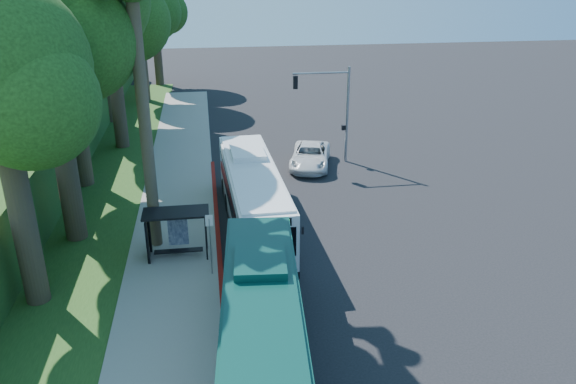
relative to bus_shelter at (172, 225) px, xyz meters
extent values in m
plane|color=black|center=(7.26, 2.86, -1.81)|extent=(140.00, 140.00, 0.00)
cube|color=gray|center=(-0.04, 2.86, -1.75)|extent=(4.50, 70.00, 0.12)
cube|color=maroon|center=(2.26, -1.14, -1.74)|extent=(0.25, 30.00, 0.13)
cube|color=#234719|center=(-5.74, 7.86, -1.78)|extent=(8.00, 70.00, 0.06)
cube|color=black|center=(0.26, -0.14, 0.69)|extent=(3.20, 1.50, 0.10)
cube|color=black|center=(-1.19, -0.14, -0.61)|extent=(0.06, 1.30, 2.20)
cube|color=navy|center=(0.26, 0.56, -0.56)|extent=(1.00, 0.12, 1.70)
cube|color=black|center=(0.26, -0.24, -1.36)|extent=(2.40, 0.40, 0.06)
cube|color=black|center=(-1.14, 0.46, -0.61)|extent=(0.08, 0.08, 2.40)
cube|color=black|center=(1.66, 0.46, -0.61)|extent=(0.08, 0.08, 2.40)
cube|color=black|center=(-1.14, -0.74, -0.61)|extent=(0.08, 0.08, 2.40)
cube|color=black|center=(1.66, -0.74, -0.61)|extent=(0.08, 0.08, 2.40)
cylinder|color=gray|center=(1.86, -2.14, -0.31)|extent=(0.06, 0.06, 3.00)
cube|color=white|center=(1.86, -2.14, 1.09)|extent=(0.35, 0.04, 0.55)
cylinder|color=gray|center=(12.06, 12.86, 1.69)|extent=(0.20, 0.20, 7.00)
cylinder|color=gray|center=(10.06, 12.86, 4.79)|extent=(4.00, 0.14, 0.14)
cube|color=black|center=(8.26, 12.86, 4.19)|extent=(0.30, 0.30, 0.90)
cube|color=black|center=(11.81, 12.86, 0.79)|extent=(0.25, 0.25, 0.35)
cylinder|color=#4C3F2D|center=(-0.94, 1.36, 4.69)|extent=(0.60, 0.60, 13.00)
cylinder|color=#382B1E|center=(-5.24, 2.86, 3.44)|extent=(1.10, 1.10, 10.50)
sphere|color=#1C3A10|center=(-5.24, 2.86, 9.89)|extent=(8.00, 8.00, 8.00)
sphere|color=#1C3A10|center=(-3.64, 1.66, 8.69)|extent=(5.60, 5.60, 5.60)
sphere|color=#1C3A10|center=(-6.64, 4.26, 8.99)|extent=(5.20, 5.20, 5.20)
cylinder|color=#382B1E|center=(-6.24, 10.86, 4.14)|extent=(1.18, 1.18, 11.90)
cylinder|color=#382B1E|center=(-4.74, 18.86, 3.09)|extent=(1.06, 1.06, 9.80)
sphere|color=#1C3A10|center=(-4.74, 18.86, 9.11)|extent=(8.40, 8.40, 8.40)
sphere|color=#1C3A10|center=(-3.06, 17.60, 7.99)|extent=(5.88, 5.88, 5.88)
sphere|color=#1C3A10|center=(-6.21, 20.33, 8.27)|extent=(5.46, 5.46, 5.46)
cylinder|color=#382B1E|center=(-6.74, 26.86, 3.79)|extent=(1.14, 1.14, 11.20)
cylinder|color=#382B1E|center=(-4.24, 34.86, 2.74)|extent=(1.02, 1.02, 9.10)
sphere|color=#1C3A10|center=(-4.24, 34.86, 8.33)|extent=(8.00, 8.00, 8.00)
sphere|color=#1C3A10|center=(-2.64, 33.66, 7.29)|extent=(5.60, 5.60, 5.60)
sphere|color=#1C3A10|center=(-5.64, 36.26, 7.55)|extent=(5.20, 5.20, 5.20)
cylinder|color=#382B1E|center=(-3.24, 42.86, 2.39)|extent=(0.98, 0.98, 8.40)
sphere|color=#1C3A10|center=(-3.24, 42.86, 7.55)|extent=(7.00, 7.00, 7.00)
sphere|color=#1C3A10|center=(-1.84, 41.81, 6.59)|extent=(4.90, 4.90, 4.90)
sphere|color=#1C3A10|center=(-4.47, 44.08, 6.83)|extent=(4.55, 4.55, 4.55)
cylinder|color=#382B1E|center=(-5.74, -3.14, 2.74)|extent=(1.02, 1.02, 9.10)
sphere|color=#1C3A10|center=(-4.30, -4.22, 7.29)|extent=(5.04, 5.04, 5.04)
cube|color=white|center=(4.30, 3.03, 0.06)|extent=(3.13, 12.72, 3.00)
cube|color=black|center=(4.30, 3.03, -1.49)|extent=(3.16, 12.78, 0.37)
cube|color=black|center=(4.28, 3.56, 0.35)|extent=(3.10, 9.94, 1.16)
cube|color=black|center=(4.53, -3.23, 0.30)|extent=(2.36, 0.21, 1.47)
cube|color=black|center=(4.08, 9.29, 0.40)|extent=(2.15, 0.20, 1.05)
cube|color=#19E533|center=(4.53, -3.24, 1.30)|extent=(1.75, 0.17, 0.29)
cube|color=white|center=(4.30, 3.03, 1.61)|extent=(2.90, 12.08, 0.13)
cube|color=white|center=(4.23, 5.13, 1.79)|extent=(1.97, 2.70, 0.37)
cylinder|color=black|center=(3.23, -1.05, -1.28)|extent=(0.35, 1.06, 1.05)
cylinder|color=black|center=(5.66, -0.96, -1.28)|extent=(0.35, 1.06, 1.05)
cylinder|color=black|center=(2.92, 7.78, -1.28)|extent=(0.35, 1.06, 1.05)
cylinder|color=black|center=(5.35, 7.87, -1.28)|extent=(0.35, 1.06, 1.05)
cube|color=#0A3730|center=(3.49, -9.48, 0.07)|extent=(3.75, 12.85, 3.01)
cube|color=black|center=(3.49, -9.48, -1.49)|extent=(3.78, 12.91, 0.37)
cube|color=black|center=(3.54, -8.95, 0.36)|extent=(3.58, 10.08, 1.16)
cube|color=black|center=(4.02, -3.22, 0.41)|extent=(2.16, 0.31, 1.06)
cube|color=#0A3730|center=(3.49, -9.48, 1.62)|extent=(3.48, 12.20, 0.13)
cube|color=#0A3730|center=(3.67, -7.38, 1.80)|extent=(2.10, 2.79, 0.37)
cylinder|color=black|center=(2.68, -4.58, -1.28)|extent=(0.40, 1.08, 1.06)
cylinder|color=black|center=(5.11, -4.79, -1.28)|extent=(0.40, 1.08, 1.06)
imported|color=silver|center=(9.26, 12.16, -1.01)|extent=(4.05, 6.24, 1.60)
camera|label=1|loc=(2.00, -25.49, 12.10)|focal=35.00mm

